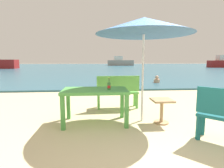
{
  "coord_description": "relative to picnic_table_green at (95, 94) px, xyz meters",
  "views": [
    {
      "loc": [
        -0.99,
        -2.78,
        1.4
      ],
      "look_at": [
        -0.53,
        3.0,
        0.6
      ],
      "focal_mm": 28.4,
      "sensor_mm": 36.0,
      "label": 1
    }
  ],
  "objects": [
    {
      "name": "patio_umbrella",
      "position": [
        1.06,
        0.07,
        1.47
      ],
      "size": [
        2.1,
        2.1,
        2.3
      ],
      "color": "silver",
      "rests_on": "ground_plane"
    },
    {
      "name": "sea_water",
      "position": [
        1.05,
        28.97,
        -0.61
      ],
      "size": [
        120.0,
        50.0,
        0.08
      ],
      "primitive_type": "cube",
      "color": "#2D6075",
      "rests_on": "ground_plane"
    },
    {
      "name": "picnic_table_green",
      "position": [
        0.0,
        0.0,
        0.0
      ],
      "size": [
        1.4,
        0.8,
        0.76
      ],
      "color": "#4C9E47",
      "rests_on": "ground_plane"
    },
    {
      "name": "bench_green_left",
      "position": [
        0.63,
        1.16,
        -0.11
      ],
      "size": [
        1.21,
        0.4,
        0.95
      ],
      "color": "#60B24C",
      "rests_on": "ground_plane"
    },
    {
      "name": "ground_plane",
      "position": [
        1.05,
        -1.03,
        -0.65
      ],
      "size": [
        120.0,
        120.0,
        0.0
      ],
      "primitive_type": "plane",
      "color": "beige"
    },
    {
      "name": "beer_bottle_amber",
      "position": [
        0.3,
        -0.1,
        0.2
      ],
      "size": [
        0.07,
        0.07,
        0.26
      ],
      "color": "#2D662D",
      "rests_on": "picnic_table_green"
    },
    {
      "name": "side_table_wood",
      "position": [
        1.46,
        -0.12,
        -0.3
      ],
      "size": [
        0.44,
        0.44,
        0.54
      ],
      "color": "tan",
      "rests_on": "ground_plane"
    },
    {
      "name": "boat_cargo_ship",
      "position": [
        5.2,
        36.71,
        0.2
      ],
      "size": [
        5.87,
        1.6,
        2.13
      ],
      "color": "gray",
      "rests_on": "sea_water"
    },
    {
      "name": "swimmer_person",
      "position": [
        3.47,
        6.14,
        -0.41
      ],
      "size": [
        0.34,
        0.34,
        0.41
      ],
      "color": "tan",
      "rests_on": "sea_water"
    }
  ]
}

